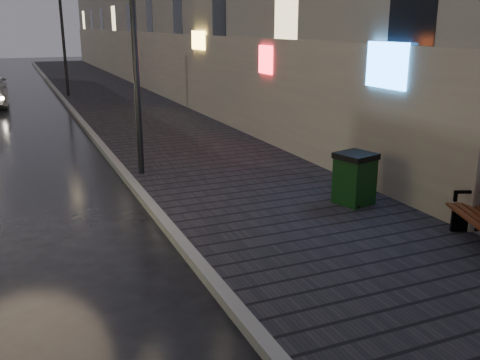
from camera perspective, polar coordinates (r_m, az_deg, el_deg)
name	(u,v)px	position (r m, az deg, el deg)	size (l,w,h in m)	color
ground	(108,313)	(7.29, -13.89, -13.64)	(120.00, 120.00, 0.00)	black
sidewalk	(113,97)	(27.93, -13.39, 8.59)	(4.60, 58.00, 0.15)	black
curb	(63,100)	(27.63, -18.34, 8.14)	(0.20, 58.00, 0.15)	slate
lamp_near	(134,29)	(12.60, -11.25, 15.54)	(0.36, 0.36, 5.28)	black
lamp_far	(62,27)	(28.43, -18.44, 15.26)	(0.36, 0.36, 5.28)	black
trash_bin	(355,178)	(10.77, 12.13, 0.21)	(0.82, 0.82, 1.02)	black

